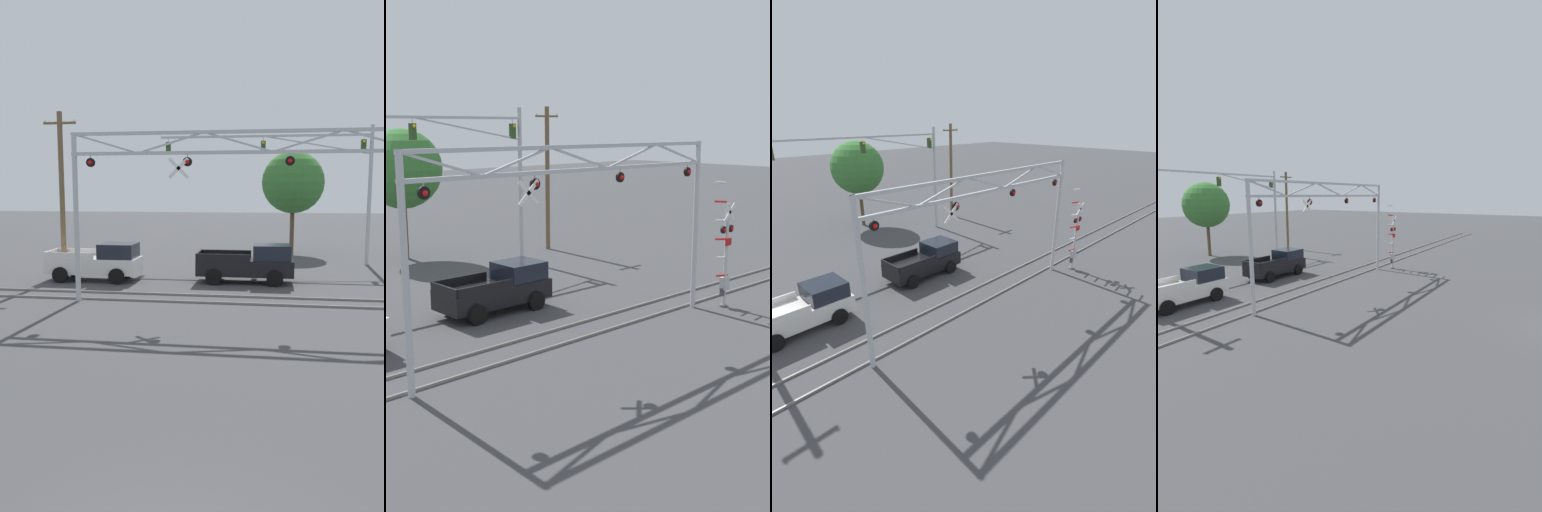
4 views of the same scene
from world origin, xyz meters
TOP-DOWN VIEW (x-y plane):
  - rail_track_near at (0.00, 15.65)m, footprint 80.00×0.08m
  - rail_track_far at (0.00, 17.08)m, footprint 80.00×0.08m
  - crossing_gantry at (-0.02, 15.36)m, footprint 14.03×0.27m
  - crossing_signal_mast at (7.90, 14.46)m, footprint 1.51×0.35m
  - traffic_signal_span at (4.43, 28.31)m, footprint 13.71×0.39m
  - pickup_truck_lead at (0.41, 20.81)m, footprint 4.98×2.19m
  - pickup_truck_following at (-7.63, 20.29)m, footprint 4.91×2.19m
  - utility_pole_right at (11.37, 30.13)m, footprint 1.80×0.28m
  - background_tree_beyond_span at (3.16, 33.71)m, footprint 4.70×4.70m

SIDE VIEW (x-z plane):
  - rail_track_near at x=0.00m, z-range 0.00..0.10m
  - rail_track_far at x=0.00m, z-range 0.00..0.10m
  - pickup_truck_following at x=-7.63m, z-range -0.01..2.01m
  - pickup_truck_lead at x=0.41m, z-range -0.01..2.01m
  - crossing_signal_mast at x=7.90m, z-range -0.57..5.05m
  - utility_pole_right at x=11.37m, z-range 0.15..9.20m
  - crossing_gantry at x=-0.02m, z-range 1.55..8.77m
  - background_tree_beyond_span at x=3.16m, z-range 1.50..9.24m
  - traffic_signal_span at x=4.43m, z-range 1.77..10.66m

